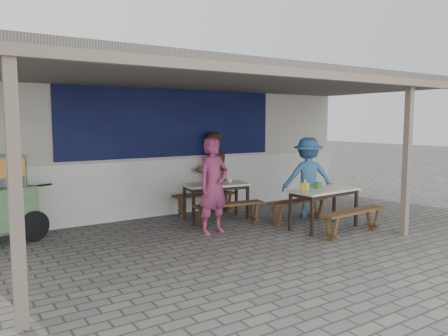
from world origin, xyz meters
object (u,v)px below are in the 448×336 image
object	(u,v)px
bench_left_wall	(205,199)
patron_street_side	(214,186)
condiment_jar	(230,180)
condiment_bowl	(212,182)
patron_right_table	(308,177)
bench_right_wall	(298,205)
donation_box	(317,185)
table_left	(216,188)
table_right	(324,193)
bench_right_street	(353,217)
bench_left_street	(229,209)
patron_wall_side	(212,172)
tissue_box	(305,186)

from	to	relation	value
bench_left_wall	patron_street_side	size ratio (longest dim) A/B	0.82
condiment_jar	condiment_bowl	distance (m)	0.41
patron_street_side	patron_right_table	world-z (taller)	patron_street_side
bench_right_wall	donation_box	size ratio (longest dim) A/B	9.46
table_left	donation_box	world-z (taller)	donation_box
patron_right_table	table_right	bearing A→B (deg)	92.74
patron_right_table	bench_left_wall	bearing A→B (deg)	-10.08
bench_left_wall	donation_box	bearing A→B (deg)	-52.70
table_right	bench_right_street	bearing A→B (deg)	-90.00
bench_left_street	condiment_jar	size ratio (longest dim) A/B	17.97
bench_left_street	bench_right_street	world-z (taller)	same
bench_left_wall	bench_right_wall	xyz separation A→B (m)	(1.17, -1.67, 0.00)
bench_right_street	table_left	bearing A→B (deg)	115.82
patron_right_table	condiment_bowl	distance (m)	2.03
patron_street_side	patron_wall_side	world-z (taller)	patron_wall_side
condiment_jar	table_right	bearing A→B (deg)	-61.72
table_right	bench_right_wall	size ratio (longest dim) A/B	0.95
tissue_box	bench_right_wall	bearing A→B (deg)	58.98
bench_right_wall	patron_street_side	bearing A→B (deg)	170.49
table_left	table_right	xyz separation A→B (m)	(1.30, -1.72, 0.00)
table_left	table_right	size ratio (longest dim) A/B	0.98
donation_box	condiment_bowl	xyz separation A→B (m)	(-1.32, 1.67, -0.03)
bench_left_wall	condiment_jar	size ratio (longest dim) A/B	17.97
table_left	donation_box	distance (m)	2.03
bench_left_street	tissue_box	world-z (taller)	tissue_box
patron_right_table	condiment_bowl	bearing A→B (deg)	3.29
patron_wall_side	condiment_bowl	distance (m)	0.85
patron_street_side	patron_wall_side	size ratio (longest dim) A/B	0.97
bench_right_wall	condiment_bowl	distance (m)	1.81
condiment_bowl	bench_right_wall	bearing A→B (deg)	-42.00
bench_right_wall	tissue_box	size ratio (longest dim) A/B	12.05
bench_right_street	table_right	bearing A→B (deg)	90.00
bench_right_street	bench_left_street	bearing A→B (deg)	125.28
tissue_box	condiment_bowl	distance (m)	1.94
condiment_bowl	patron_street_side	bearing A→B (deg)	-120.19
tissue_box	condiment_jar	size ratio (longest dim) A/B	1.55
bench_left_wall	patron_right_table	world-z (taller)	patron_right_table
patron_right_table	condiment_jar	bearing A→B (deg)	-0.73
table_right	donation_box	distance (m)	0.21
condiment_jar	bench_left_street	bearing A→B (deg)	-125.75
table_left	donation_box	xyz separation A→B (m)	(1.28, -1.57, 0.14)
bench_left_wall	tissue_box	world-z (taller)	tissue_box
condiment_jar	bench_right_street	bearing A→B (deg)	-67.70
table_left	condiment_jar	distance (m)	0.38
bench_right_wall	condiment_jar	bearing A→B (deg)	125.50
patron_right_table	bench_left_street	bearing A→B (deg)	23.55
bench_left_street	donation_box	distance (m)	1.74
table_right	patron_wall_side	distance (m)	2.70
condiment_jar	patron_wall_side	bearing A→B (deg)	86.77
bench_left_street	patron_right_table	size ratio (longest dim) A/B	0.85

